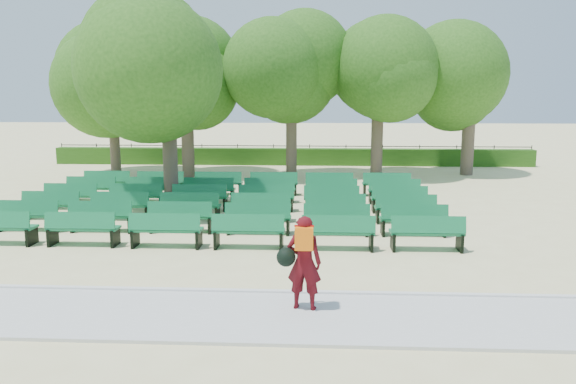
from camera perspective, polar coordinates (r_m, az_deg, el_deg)
The scene contains 9 objects.
ground at distance 16.98m, azimuth -1.89°, elevation -3.06°, with size 120.00×120.00×0.00m, color beige.
paving at distance 9.94m, azimuth -5.60°, elevation -12.46°, with size 30.00×2.20×0.06m, color beige.
curb at distance 10.99m, azimuth -4.70°, elevation -10.10°, with size 30.00×0.12×0.10m, color silver.
hedge at distance 30.70m, azimuth 0.33°, elevation 3.61°, with size 26.00×0.70×0.90m, color #265215.
fence at distance 31.15m, azimuth 0.36°, elevation 2.87°, with size 26.00×0.10×1.02m, color black, non-canonical shape.
tree_line at distance 26.80m, azimuth -0.07°, elevation 1.72°, with size 21.80×6.80×7.04m, color #2E6019, non-canonical shape.
bench_array at distance 17.96m, azimuth -5.79°, elevation -2.09°, with size 1.80×0.57×1.13m.
tree_among at distance 18.82m, azimuth -12.18°, elevation 11.86°, with size 4.57×4.57×6.61m.
person at distance 9.87m, azimuth 1.50°, elevation -7.04°, with size 0.82×0.52×1.68m.
Camera 1 is at (1.43, -16.49, 3.80)m, focal length 35.00 mm.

